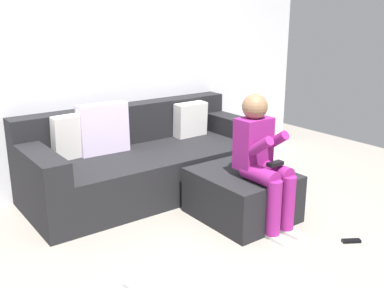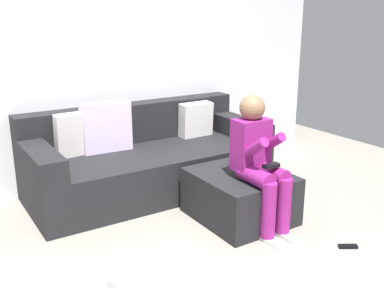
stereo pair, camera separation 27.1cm
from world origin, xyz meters
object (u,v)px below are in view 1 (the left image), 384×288
at_px(storage_bin, 171,285).
at_px(remote_near_ottoman, 351,241).
at_px(couch_sectional, 144,160).
at_px(ottoman, 242,194).
at_px(person_seated, 263,158).

height_order(storage_bin, remote_near_ottoman, storage_bin).
relative_size(couch_sectional, remote_near_ottoman, 16.41).
xyz_separation_m(couch_sectional, storage_bin, (-0.76, -1.61, -0.25)).
distance_m(storage_bin, remote_near_ottoman, 1.54).
bearing_deg(ottoman, couch_sectional, 109.88).
bearing_deg(storage_bin, couch_sectional, 64.76).
relative_size(ottoman, storage_bin, 1.57).
xyz_separation_m(ottoman, remote_near_ottoman, (0.37, -0.86, -0.20)).
distance_m(person_seated, storage_bin, 1.31).
distance_m(ottoman, remote_near_ottoman, 0.96).
xyz_separation_m(couch_sectional, remote_near_ottoman, (0.75, -1.89, -0.31)).
distance_m(couch_sectional, storage_bin, 1.80).
distance_m(person_seated, remote_near_ottoman, 0.94).
bearing_deg(remote_near_ottoman, couch_sectional, 143.21).
distance_m(couch_sectional, remote_near_ottoman, 2.06).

